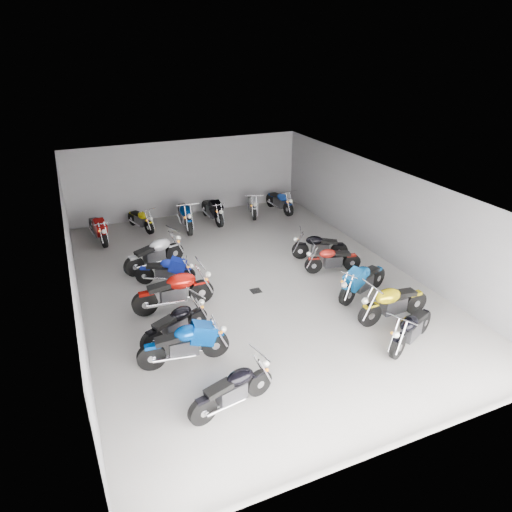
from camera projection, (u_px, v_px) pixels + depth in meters
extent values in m
plane|color=#9C9994|center=(250.00, 284.00, 14.39)|extent=(14.00, 14.00, 0.00)
cube|color=slate|center=(187.00, 178.00, 19.50)|extent=(10.00, 0.10, 3.20)
cube|color=slate|center=(73.00, 267.00, 11.93)|extent=(0.10, 14.00, 3.20)
cube|color=slate|center=(385.00, 214.00, 15.46)|extent=(0.10, 14.00, 3.20)
cube|color=black|center=(249.00, 185.00, 13.00)|extent=(10.00, 14.00, 0.04)
cube|color=black|center=(256.00, 291.00, 13.97)|extent=(0.32, 0.32, 0.01)
cylinder|color=black|center=(259.00, 383.00, 9.80)|extent=(0.63, 0.26, 0.61)
cylinder|color=black|center=(203.00, 411.00, 9.06)|extent=(0.63, 0.28, 0.61)
cube|color=#2D2D30|center=(232.00, 393.00, 9.39)|extent=(0.67, 0.42, 0.38)
ellipsoid|color=black|center=(240.00, 377.00, 9.37)|extent=(0.72, 0.52, 0.35)
cube|color=black|center=(219.00, 389.00, 9.11)|extent=(0.63, 0.39, 0.17)
cylinder|color=black|center=(215.00, 344.00, 10.99)|extent=(0.68, 0.19, 0.67)
cylinder|color=black|center=(151.00, 357.00, 10.55)|extent=(0.68, 0.21, 0.67)
cube|color=#2D2D30|center=(184.00, 347.00, 10.72)|extent=(0.70, 0.37, 0.42)
ellipsoid|color=#01368D|center=(192.00, 333.00, 10.64)|extent=(0.74, 0.47, 0.38)
cube|color=black|center=(168.00, 339.00, 10.50)|extent=(0.66, 0.34, 0.19)
cylinder|color=black|center=(197.00, 319.00, 12.02)|extent=(0.62, 0.35, 0.61)
cylinder|color=black|center=(152.00, 342.00, 11.13)|extent=(0.62, 0.36, 0.61)
cube|color=#2D2D30|center=(175.00, 327.00, 11.54)|extent=(0.69, 0.50, 0.38)
ellipsoid|color=black|center=(181.00, 313.00, 11.54)|extent=(0.75, 0.60, 0.35)
cube|color=black|center=(164.00, 323.00, 11.22)|extent=(0.64, 0.47, 0.17)
cylinder|color=black|center=(201.00, 292.00, 13.22)|extent=(0.72, 0.16, 0.72)
cylinder|color=black|center=(145.00, 304.00, 12.62)|extent=(0.72, 0.18, 0.72)
cube|color=#2D2D30|center=(173.00, 294.00, 12.87)|extent=(0.74, 0.35, 0.45)
ellipsoid|color=#9E0E08|center=(181.00, 281.00, 12.81)|extent=(0.77, 0.46, 0.40)
cube|color=black|center=(160.00, 287.00, 12.60)|extent=(0.69, 0.33, 0.20)
cylinder|color=black|center=(186.00, 275.00, 14.27)|extent=(0.57, 0.34, 0.58)
cylinder|color=black|center=(145.00, 275.00, 14.28)|extent=(0.58, 0.35, 0.58)
cube|color=#2D2D30|center=(165.00, 273.00, 14.24)|extent=(0.64, 0.48, 0.36)
ellipsoid|color=#1528B6|center=(171.00, 265.00, 14.11)|extent=(0.70, 0.57, 0.32)
cube|color=black|center=(155.00, 266.00, 14.13)|extent=(0.60, 0.45, 0.16)
cylinder|color=black|center=(174.00, 253.00, 15.67)|extent=(0.69, 0.35, 0.68)
cylinder|color=black|center=(134.00, 266.00, 14.74)|extent=(0.69, 0.38, 0.68)
cube|color=#2D2D30|center=(154.00, 256.00, 15.16)|extent=(0.76, 0.53, 0.42)
ellipsoid|color=#B4B4BB|center=(160.00, 245.00, 15.16)|extent=(0.82, 0.64, 0.38)
cube|color=black|center=(144.00, 251.00, 14.83)|extent=(0.71, 0.49, 0.19)
cylinder|color=black|center=(397.00, 347.00, 10.94)|extent=(0.63, 0.38, 0.63)
cylinder|color=black|center=(423.00, 322.00, 11.89)|extent=(0.63, 0.40, 0.63)
cube|color=#2D2D30|center=(411.00, 330.00, 11.37)|extent=(0.70, 0.54, 0.39)
ellipsoid|color=black|center=(409.00, 324.00, 11.09)|extent=(0.77, 0.64, 0.35)
cube|color=black|center=(418.00, 316.00, 11.46)|extent=(0.66, 0.50, 0.18)
cylinder|color=black|center=(370.00, 315.00, 12.15)|extent=(0.68, 0.15, 0.68)
cylinder|color=black|center=(415.00, 302.00, 12.72)|extent=(0.68, 0.17, 0.68)
cube|color=#2D2D30|center=(393.00, 305.00, 12.39)|extent=(0.70, 0.33, 0.43)
ellipsoid|color=#B9A10D|center=(388.00, 296.00, 12.16)|extent=(0.73, 0.44, 0.38)
cube|color=black|center=(405.00, 293.00, 12.39)|extent=(0.65, 0.31, 0.19)
cylinder|color=black|center=(347.00, 294.00, 13.13)|extent=(0.67, 0.36, 0.66)
cylinder|color=black|center=(377.00, 278.00, 14.06)|extent=(0.67, 0.37, 0.66)
cube|color=#2D2D30|center=(363.00, 283.00, 13.55)|extent=(0.74, 0.52, 0.41)
ellipsoid|color=#0C5297|center=(359.00, 275.00, 13.27)|extent=(0.80, 0.63, 0.37)
cube|color=black|center=(370.00, 271.00, 13.63)|extent=(0.69, 0.49, 0.19)
cylinder|color=black|center=(313.00, 265.00, 14.91)|extent=(0.59, 0.25, 0.58)
cylinder|color=black|center=(352.00, 262.00, 15.12)|extent=(0.60, 0.26, 0.58)
cube|color=#2D2D30|center=(333.00, 261.00, 14.98)|extent=(0.64, 0.40, 0.36)
ellipsoid|color=maroon|center=(328.00, 254.00, 14.82)|extent=(0.68, 0.49, 0.33)
cube|color=black|center=(342.00, 253.00, 14.92)|extent=(0.60, 0.37, 0.17)
cylinder|color=black|center=(300.00, 251.00, 15.92)|extent=(0.60, 0.36, 0.60)
cylinder|color=black|center=(339.00, 251.00, 15.89)|extent=(0.60, 0.38, 0.60)
cube|color=#2D2D30|center=(320.00, 248.00, 15.86)|extent=(0.67, 0.51, 0.37)
ellipsoid|color=black|center=(314.00, 240.00, 15.74)|extent=(0.73, 0.60, 0.34)
cube|color=black|center=(329.00, 241.00, 15.74)|extent=(0.63, 0.47, 0.17)
cylinder|color=black|center=(104.00, 239.00, 16.74)|extent=(0.24, 0.66, 0.64)
cylinder|color=black|center=(93.00, 227.00, 17.85)|extent=(0.26, 0.66, 0.64)
cube|color=#2D2D30|center=(98.00, 230.00, 17.25)|extent=(0.41, 0.69, 0.40)
ellipsoid|color=maroon|center=(98.00, 224.00, 16.95)|extent=(0.51, 0.74, 0.36)
cube|color=black|center=(95.00, 221.00, 17.38)|extent=(0.38, 0.65, 0.18)
cylinder|color=black|center=(149.00, 227.00, 17.92)|extent=(0.30, 0.57, 0.57)
cylinder|color=black|center=(133.00, 219.00, 18.76)|extent=(0.32, 0.58, 0.57)
cube|color=#2D2D30|center=(141.00, 221.00, 18.30)|extent=(0.45, 0.63, 0.35)
ellipsoid|color=#D6C30D|center=(142.00, 215.00, 18.05)|extent=(0.54, 0.69, 0.32)
cube|color=black|center=(136.00, 213.00, 18.38)|extent=(0.42, 0.59, 0.16)
cylinder|color=black|center=(189.00, 227.00, 17.77)|extent=(0.20, 0.72, 0.72)
cylinder|color=black|center=(181.00, 213.00, 19.16)|extent=(0.22, 0.73, 0.72)
cube|color=#2D2D30|center=(185.00, 217.00, 18.42)|extent=(0.39, 0.75, 0.45)
ellipsoid|color=navy|center=(186.00, 211.00, 18.05)|extent=(0.50, 0.79, 0.40)
cube|color=black|center=(183.00, 207.00, 18.59)|extent=(0.36, 0.70, 0.20)
cylinder|color=black|center=(219.00, 219.00, 18.56)|extent=(0.18, 0.66, 0.66)
cylinder|color=black|center=(206.00, 209.00, 19.75)|extent=(0.20, 0.66, 0.66)
cube|color=#2D2D30|center=(212.00, 212.00, 19.11)|extent=(0.35, 0.69, 0.41)
ellipsoid|color=black|center=(214.00, 206.00, 18.79)|extent=(0.46, 0.72, 0.37)
cube|color=black|center=(209.00, 203.00, 19.25)|extent=(0.33, 0.64, 0.19)
cylinder|color=black|center=(254.00, 213.00, 19.28)|extent=(0.30, 0.62, 0.61)
cylinder|color=black|center=(251.00, 203.00, 20.53)|extent=(0.32, 0.63, 0.61)
cube|color=#2D2D30|center=(253.00, 206.00, 19.87)|extent=(0.46, 0.68, 0.38)
ellipsoid|color=silver|center=(253.00, 200.00, 19.54)|extent=(0.56, 0.74, 0.35)
cube|color=black|center=(252.00, 197.00, 20.03)|extent=(0.43, 0.64, 0.17)
cylinder|color=black|center=(288.00, 209.00, 19.72)|extent=(0.21, 0.63, 0.62)
cylinder|color=black|center=(271.00, 200.00, 20.80)|extent=(0.23, 0.63, 0.62)
cube|color=#2D2D30|center=(279.00, 203.00, 20.22)|extent=(0.37, 0.66, 0.39)
ellipsoid|color=navy|center=(282.00, 197.00, 19.92)|extent=(0.47, 0.70, 0.35)
cube|color=black|center=(276.00, 195.00, 20.34)|extent=(0.35, 0.62, 0.18)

